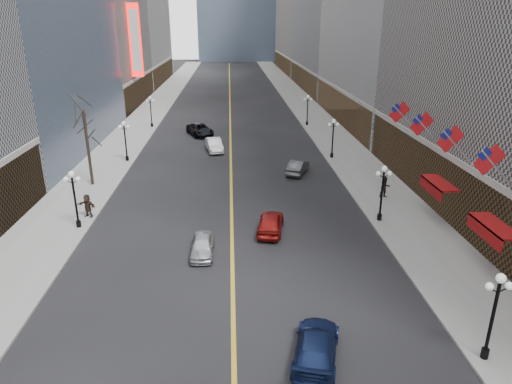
{
  "coord_description": "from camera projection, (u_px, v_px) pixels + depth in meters",
  "views": [
    {
      "loc": [
        0.07,
        -2.78,
        15.01
      ],
      "look_at": [
        1.23,
        17.94,
        7.25
      ],
      "focal_mm": 32.0,
      "sensor_mm": 36.0,
      "label": 1
    }
  ],
  "objects": [
    {
      "name": "streetlamp_west_1",
      "position": [
        74.0,
        194.0,
        34.27
      ],
      "size": [
        1.26,
        0.44,
        4.52
      ],
      "color": "black",
      "rests_on": "sidewalk_west"
    },
    {
      "name": "flag_2",
      "position": [
        492.0,
        162.0,
        26.68
      ],
      "size": [
        2.87,
        0.12,
        2.87
      ],
      "color": "#B2B2B7",
      "rests_on": "ground"
    },
    {
      "name": "car_nb_far",
      "position": [
        200.0,
        130.0,
        64.04
      ],
      "size": [
        4.56,
        6.36,
        1.61
      ],
      "primitive_type": "imported",
      "rotation": [
        0.0,
        0.0,
        0.36
      ],
      "color": "black",
      "rests_on": "ground"
    },
    {
      "name": "ped_east_walk",
      "position": [
        385.0,
        187.0,
        40.85
      ],
      "size": [
        1.01,
        0.66,
        1.92
      ],
      "primitive_type": "imported",
      "rotation": [
        0.0,
        0.0,
        0.17
      ],
      "color": "black",
      "rests_on": "sidewalk_east"
    },
    {
      "name": "car_sb_mid",
      "position": [
        271.0,
        222.0,
        34.5
      ],
      "size": [
        2.6,
        4.79,
        1.55
      ],
      "primitive_type": "imported",
      "rotation": [
        0.0,
        0.0,
        2.96
      ],
      "color": "maroon",
      "rests_on": "ground"
    },
    {
      "name": "tree_west_far",
      "position": [
        85.0,
        122.0,
        42.36
      ],
      "size": [
        3.6,
        3.6,
        7.92
      ],
      "color": "#2D231C",
      "rests_on": "sidewalk_west"
    },
    {
      "name": "lane_line",
      "position": [
        230.0,
        110.0,
        82.66
      ],
      "size": [
        0.25,
        200.0,
        0.02
      ],
      "primitive_type": "cube",
      "color": "gold",
      "rests_on": "ground"
    },
    {
      "name": "ped_west_far",
      "position": [
        87.0,
        206.0,
        36.74
      ],
      "size": [
        1.83,
        1.23,
        1.92
      ],
      "primitive_type": "imported",
      "rotation": [
        0.0,
        0.0,
        -0.45
      ],
      "color": "#2F231A",
      "rests_on": "sidewalk_west"
    },
    {
      "name": "streetlamp_west_3",
      "position": [
        151.0,
        108.0,
        67.93
      ],
      "size": [
        1.26,
        0.44,
        4.52
      ],
      "color": "black",
      "rests_on": "sidewalk_west"
    },
    {
      "name": "streetlamp_east_2",
      "position": [
        333.0,
        134.0,
        52.35
      ],
      "size": [
        1.26,
        0.44,
        4.52
      ],
      "color": "black",
      "rests_on": "sidewalk_east"
    },
    {
      "name": "awning_b",
      "position": [
        492.0,
        227.0,
        28.2
      ],
      "size": [
        1.4,
        4.0,
        0.93
      ],
      "color": "maroon",
      "rests_on": "ground"
    },
    {
      "name": "flag_5",
      "position": [
        401.0,
        114.0,
        40.71
      ],
      "size": [
        2.87,
        0.12,
        2.87
      ],
      "color": "#B2B2B7",
      "rests_on": "ground"
    },
    {
      "name": "sidewalk_east",
      "position": [
        316.0,
        120.0,
        74.03
      ],
      "size": [
        6.0,
        230.0,
        0.15
      ],
      "primitive_type": "cube",
      "color": "gray",
      "rests_on": "ground"
    },
    {
      "name": "theatre_marquee",
      "position": [
        135.0,
        41.0,
        77.62
      ],
      "size": [
        2.0,
        0.55,
        12.0
      ],
      "color": "red",
      "rests_on": "ground"
    },
    {
      "name": "awning_c",
      "position": [
        437.0,
        184.0,
        35.68
      ],
      "size": [
        1.4,
        4.0,
        0.93
      ],
      "color": "maroon",
      "rests_on": "ground"
    },
    {
      "name": "car_sb_far",
      "position": [
        298.0,
        167.0,
        47.88
      ],
      "size": [
        3.07,
        4.65,
        1.45
      ],
      "primitive_type": "imported",
      "rotation": [
        0.0,
        0.0,
        2.76
      ],
      "color": "#44484B",
      "rests_on": "ground"
    },
    {
      "name": "streetlamp_east_3",
      "position": [
        308.0,
        107.0,
        69.18
      ],
      "size": [
        1.26,
        0.44,
        4.52
      ],
      "color": "black",
      "rests_on": "sidewalk_east"
    },
    {
      "name": "flag_4",
      "position": [
        424.0,
        126.0,
        36.03
      ],
      "size": [
        2.87,
        0.12,
        2.87
      ],
      "color": "#B2B2B7",
      "rests_on": "ground"
    },
    {
      "name": "sidewalk_west",
      "position": [
        142.0,
        122.0,
        72.55
      ],
      "size": [
        6.0,
        230.0,
        0.15
      ],
      "primitive_type": "cube",
      "color": "gray",
      "rests_on": "ground"
    },
    {
      "name": "streetlamp_west_2",
      "position": [
        125.0,
        137.0,
        51.1
      ],
      "size": [
        1.26,
        0.44,
        4.52
      ],
      "color": "black",
      "rests_on": "sidewalk_west"
    },
    {
      "name": "streetlamp_east_1",
      "position": [
        382.0,
        188.0,
        35.51
      ],
      "size": [
        1.26,
        0.44,
        4.52
      ],
      "color": "black",
      "rests_on": "sidewalk_east"
    },
    {
      "name": "car_nb_mid",
      "position": [
        214.0,
        145.0,
        56.18
      ],
      "size": [
        2.48,
        4.99,
        1.57
      ],
      "primitive_type": "imported",
      "rotation": [
        0.0,
        0.0,
        0.18
      ],
      "color": "silver",
      "rests_on": "ground"
    },
    {
      "name": "car_nb_near",
      "position": [
        202.0,
        246.0,
        31.15
      ],
      "size": [
        1.57,
        3.88,
        1.32
      ],
      "primitive_type": "imported",
      "rotation": [
        0.0,
        0.0,
        -0.0
      ],
      "color": "#B4B6BC",
      "rests_on": "ground"
    },
    {
      "name": "car_sb_near",
      "position": [
        316.0,
        347.0,
        21.38
      ],
      "size": [
        3.23,
        5.29,
        1.43
      ],
      "primitive_type": "imported",
      "rotation": [
        0.0,
        0.0,
        2.88
      ],
      "color": "#121E46",
      "rests_on": "ground"
    },
    {
      "name": "flag_3",
      "position": [
        453.0,
        142.0,
        31.36
      ],
      "size": [
        2.87,
        0.12,
        2.87
      ],
      "color": "#B2B2B7",
      "rests_on": "ground"
    },
    {
      "name": "streetlamp_east_0",
      "position": [
        495.0,
        308.0,
        20.55
      ],
      "size": [
        1.26,
        0.44,
        4.52
      ],
      "color": "black",
      "rests_on": "sidewalk_east"
    }
  ]
}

